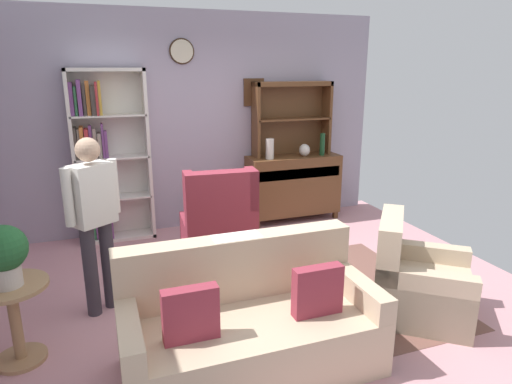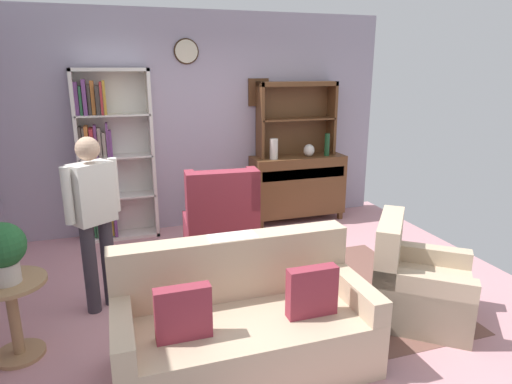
{
  "view_description": "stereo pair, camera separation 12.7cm",
  "coord_description": "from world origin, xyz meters",
  "px_view_note": "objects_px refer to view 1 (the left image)",
  "views": [
    {
      "loc": [
        -1.3,
        -3.68,
        2.11
      ],
      "look_at": [
        0.1,
        0.2,
        0.95
      ],
      "focal_mm": 31.28,
      "sensor_mm": 36.0,
      "label": 1
    },
    {
      "loc": [
        -1.18,
        -3.72,
        2.11
      ],
      "look_at": [
        0.1,
        0.2,
        0.95
      ],
      "focal_mm": 31.28,
      "sensor_mm": 36.0,
      "label": 2
    }
  ],
  "objects_px": {
    "sideboard_hutch": "(291,108)",
    "bottle_wine": "(322,144)",
    "vase_tall": "(270,149)",
    "bookshelf": "(104,159)",
    "sideboard": "(293,184)",
    "coffee_table": "(226,274)",
    "armchair_floral": "(417,284)",
    "couch_floral": "(249,326)",
    "wingback_chair": "(219,225)",
    "book_stack": "(214,268)",
    "potted_plant_large": "(2,252)",
    "person_reading": "(94,214)",
    "plant_stand": "(14,314)",
    "vase_round": "(304,150)"
  },
  "relations": [
    {
      "from": "couch_floral",
      "to": "coffee_table",
      "type": "bearing_deg",
      "value": 86.21
    },
    {
      "from": "couch_floral",
      "to": "plant_stand",
      "type": "height_order",
      "value": "couch_floral"
    },
    {
      "from": "bookshelf",
      "to": "wingback_chair",
      "type": "xyz_separation_m",
      "value": [
        1.15,
        -1.0,
        -0.65
      ]
    },
    {
      "from": "person_reading",
      "to": "couch_floral",
      "type": "bearing_deg",
      "value": -49.84
    },
    {
      "from": "bookshelf",
      "to": "wingback_chair",
      "type": "height_order",
      "value": "bookshelf"
    },
    {
      "from": "vase_round",
      "to": "plant_stand",
      "type": "relative_size",
      "value": 0.27
    },
    {
      "from": "sideboard",
      "to": "sideboard_hutch",
      "type": "height_order",
      "value": "sideboard_hutch"
    },
    {
      "from": "vase_tall",
      "to": "bookshelf",
      "type": "bearing_deg",
      "value": 175.58
    },
    {
      "from": "sideboard",
      "to": "vase_round",
      "type": "relative_size",
      "value": 7.65
    },
    {
      "from": "person_reading",
      "to": "coffee_table",
      "type": "bearing_deg",
      "value": -20.5
    },
    {
      "from": "coffee_table",
      "to": "book_stack",
      "type": "xyz_separation_m",
      "value": [
        -0.11,
        -0.03,
        0.09
      ]
    },
    {
      "from": "wingback_chair",
      "to": "book_stack",
      "type": "relative_size",
      "value": 6.56
    },
    {
      "from": "potted_plant_large",
      "to": "person_reading",
      "type": "distance_m",
      "value": 0.84
    },
    {
      "from": "potted_plant_large",
      "to": "sideboard",
      "type": "bearing_deg",
      "value": 35.2
    },
    {
      "from": "bookshelf",
      "to": "armchair_floral",
      "type": "distance_m",
      "value": 3.78
    },
    {
      "from": "bookshelf",
      "to": "couch_floral",
      "type": "height_order",
      "value": "bookshelf"
    },
    {
      "from": "sideboard_hutch",
      "to": "vase_tall",
      "type": "relative_size",
      "value": 4.04
    },
    {
      "from": "armchair_floral",
      "to": "wingback_chair",
      "type": "xyz_separation_m",
      "value": [
        -1.29,
        1.79,
        0.09
      ]
    },
    {
      "from": "bookshelf",
      "to": "potted_plant_large",
      "type": "height_order",
      "value": "bookshelf"
    },
    {
      "from": "potted_plant_large",
      "to": "book_stack",
      "type": "bearing_deg",
      "value": 6.28
    },
    {
      "from": "sideboard_hutch",
      "to": "armchair_floral",
      "type": "distance_m",
      "value": 3.1
    },
    {
      "from": "sideboard_hutch",
      "to": "plant_stand",
      "type": "relative_size",
      "value": 1.77
    },
    {
      "from": "plant_stand",
      "to": "book_stack",
      "type": "distance_m",
      "value": 1.54
    },
    {
      "from": "couch_floral",
      "to": "wingback_chair",
      "type": "relative_size",
      "value": 1.72
    },
    {
      "from": "potted_plant_large",
      "to": "plant_stand",
      "type": "bearing_deg",
      "value": 85.59
    },
    {
      "from": "armchair_floral",
      "to": "plant_stand",
      "type": "height_order",
      "value": "armchair_floral"
    },
    {
      "from": "vase_tall",
      "to": "coffee_table",
      "type": "distance_m",
      "value": 2.44
    },
    {
      "from": "sideboard_hutch",
      "to": "book_stack",
      "type": "bearing_deg",
      "value": -127.45
    },
    {
      "from": "sideboard",
      "to": "vase_round",
      "type": "xyz_separation_m",
      "value": [
        0.13,
        -0.07,
        0.5
      ]
    },
    {
      "from": "bottle_wine",
      "to": "wingback_chair",
      "type": "height_order",
      "value": "bottle_wine"
    },
    {
      "from": "sideboard_hutch",
      "to": "vase_tall",
      "type": "xyz_separation_m",
      "value": [
        -0.39,
        -0.19,
        -0.5
      ]
    },
    {
      "from": "armchair_floral",
      "to": "plant_stand",
      "type": "bearing_deg",
      "value": 171.68
    },
    {
      "from": "sideboard_hutch",
      "to": "potted_plant_large",
      "type": "height_order",
      "value": "sideboard_hutch"
    },
    {
      "from": "sideboard",
      "to": "bottle_wine",
      "type": "height_order",
      "value": "bottle_wine"
    },
    {
      "from": "bookshelf",
      "to": "plant_stand",
      "type": "bearing_deg",
      "value": -107.8
    },
    {
      "from": "wingback_chair",
      "to": "potted_plant_large",
      "type": "distance_m",
      "value": 2.39
    },
    {
      "from": "plant_stand",
      "to": "potted_plant_large",
      "type": "xyz_separation_m",
      "value": [
        -0.0,
        -0.03,
        0.5
      ]
    },
    {
      "from": "bookshelf",
      "to": "couch_floral",
      "type": "relative_size",
      "value": 1.17
    },
    {
      "from": "sideboard_hutch",
      "to": "bottle_wine",
      "type": "distance_m",
      "value": 0.65
    },
    {
      "from": "vase_round",
      "to": "couch_floral",
      "type": "height_order",
      "value": "vase_round"
    },
    {
      "from": "armchair_floral",
      "to": "potted_plant_large",
      "type": "height_order",
      "value": "potted_plant_large"
    },
    {
      "from": "sideboard",
      "to": "coffee_table",
      "type": "height_order",
      "value": "sideboard"
    },
    {
      "from": "sideboard",
      "to": "armchair_floral",
      "type": "distance_m",
      "value": 2.72
    },
    {
      "from": "armchair_floral",
      "to": "book_stack",
      "type": "xyz_separation_m",
      "value": [
        -1.66,
        0.6,
        0.16
      ]
    },
    {
      "from": "sideboard_hutch",
      "to": "person_reading",
      "type": "relative_size",
      "value": 0.71
    },
    {
      "from": "bookshelf",
      "to": "couch_floral",
      "type": "bearing_deg",
      "value": -74.1
    },
    {
      "from": "sideboard",
      "to": "person_reading",
      "type": "bearing_deg",
      "value": -147.2
    },
    {
      "from": "vase_tall",
      "to": "book_stack",
      "type": "relative_size",
      "value": 1.7
    },
    {
      "from": "book_stack",
      "to": "couch_floral",
      "type": "bearing_deg",
      "value": -85.72
    },
    {
      "from": "armchair_floral",
      "to": "potted_plant_large",
      "type": "relative_size",
      "value": 2.4
    }
  ]
}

